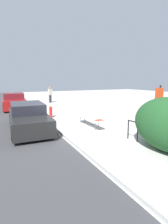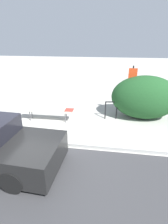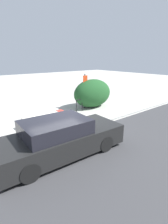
{
  "view_description": "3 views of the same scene",
  "coord_description": "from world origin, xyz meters",
  "px_view_note": "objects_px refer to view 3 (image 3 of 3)",
  "views": [
    {
      "loc": [
        7.98,
        -2.56,
        2.49
      ],
      "look_at": [
        -0.66,
        1.74,
        0.71
      ],
      "focal_mm": 28.0,
      "sensor_mm": 36.0,
      "label": 1
    },
    {
      "loc": [
        2.52,
        -4.89,
        3.36
      ],
      "look_at": [
        1.56,
        1.37,
        0.68
      ],
      "focal_mm": 28.0,
      "sensor_mm": 36.0,
      "label": 2
    },
    {
      "loc": [
        -3.84,
        -6.08,
        3.34
      ],
      "look_at": [
        1.49,
        0.51,
        0.67
      ],
      "focal_mm": 28.0,
      "sensor_mm": 36.0,
      "label": 3
    }
  ],
  "objects_px": {
    "sign_post": "(85,88)",
    "parked_car_near": "(60,139)",
    "bike_rack": "(79,104)",
    "bench": "(45,115)"
  },
  "relations": [
    {
      "from": "bench",
      "to": "parked_car_near",
      "type": "relative_size",
      "value": 0.49
    },
    {
      "from": "sign_post",
      "to": "parked_car_near",
      "type": "height_order",
      "value": "sign_post"
    },
    {
      "from": "bench",
      "to": "parked_car_near",
      "type": "bearing_deg",
      "value": -108.22
    },
    {
      "from": "bike_rack",
      "to": "sign_post",
      "type": "height_order",
      "value": "sign_post"
    },
    {
      "from": "bench",
      "to": "sign_post",
      "type": "xyz_separation_m",
      "value": [
        3.53,
        1.05,
        0.89
      ]
    },
    {
      "from": "parked_car_near",
      "to": "bench",
      "type": "bearing_deg",
      "value": 75.37
    },
    {
      "from": "bike_rack",
      "to": "sign_post",
      "type": "xyz_separation_m",
      "value": [
        0.83,
        0.45,
        0.88
      ]
    },
    {
      "from": "sign_post",
      "to": "bike_rack",
      "type": "bearing_deg",
      "value": -151.54
    },
    {
      "from": "bike_rack",
      "to": "sign_post",
      "type": "bearing_deg",
      "value": 28.46
    },
    {
      "from": "bike_rack",
      "to": "sign_post",
      "type": "relative_size",
      "value": 0.36
    }
  ]
}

